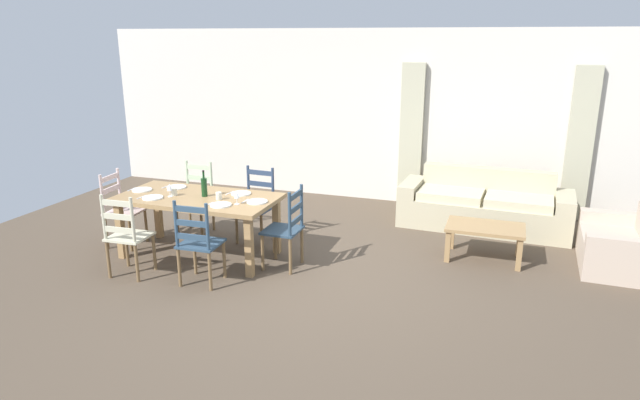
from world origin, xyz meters
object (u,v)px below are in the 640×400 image
object	(u,v)px
coffee_cup_secondary	(174,192)
wine_glass_near_left	(169,188)
coffee_table	(485,231)
dining_chair_near_right	(198,243)
coffee_cup_primary	(219,196)
dining_chair_head_east	(286,228)
armchair_upholstered	(625,248)
dining_chair_near_left	(127,235)
dining_chair_far_left	(196,198)
dining_chair_head_west	(121,209)
dining_table	(198,203)
wine_bottle	(204,187)
dining_chair_far_right	(257,205)
wine_glass_near_right	(237,195)
couch	(484,207)

from	to	relation	value
coffee_cup_secondary	wine_glass_near_left	bearing A→B (deg)	-110.01
coffee_cup_secondary	coffee_table	size ratio (longest dim) A/B	0.10
dining_chair_near_right	coffee_cup_primary	size ratio (longest dim) A/B	10.67
dining_chair_head_east	armchair_upholstered	xyz separation A→B (m)	(3.68, 1.25, -0.23)
dining_chair_near_left	coffee_table	xyz separation A→B (m)	(3.71, 1.80, -0.12)
dining_chair_head_east	coffee_table	size ratio (longest dim) A/B	1.07
dining_chair_far_left	dining_chair_head_west	bearing A→B (deg)	-130.05
dining_chair_near_left	wine_glass_near_left	world-z (taller)	dining_chair_near_left
dining_table	dining_chair_near_right	bearing A→B (deg)	-59.52
coffee_cup_primary	armchair_upholstered	xyz separation A→B (m)	(4.50, 1.30, -0.55)
dining_chair_far_left	dining_chair_head_west	size ratio (longest dim) A/B	1.00
dining_table	wine_glass_near_left	world-z (taller)	wine_glass_near_left
dining_table	dining_chair_head_east	bearing A→B (deg)	0.13
dining_chair_head_east	coffee_table	xyz separation A→B (m)	(2.14, 1.00, -0.12)
wine_bottle	coffee_cup_primary	bearing A→B (deg)	-17.75
dining_chair_head_west	wine_glass_near_left	size ratio (longest dim) A/B	5.96
dining_chair_far_right	coffee_table	world-z (taller)	dining_chair_far_right
wine_bottle	dining_chair_far_right	bearing A→B (deg)	63.43
wine_glass_near_left	coffee_table	bearing A→B (deg)	17.44
dining_table	dining_chair_far_left	size ratio (longest dim) A/B	1.98
dining_table	dining_chair_far_right	bearing A→B (deg)	59.28
wine_glass_near_right	coffee_cup_secondary	bearing A→B (deg)	174.55
dining_chair_near_right	armchair_upholstered	size ratio (longest dim) A/B	0.81
dining_chair_near_right	armchair_upholstered	distance (m)	4.82
dining_chair_near_left	couch	bearing A→B (deg)	39.67
dining_chair_head_east	wine_glass_near_left	xyz separation A→B (m)	(-1.44, -0.12, 0.38)
wine_bottle	wine_glass_near_right	xyz separation A→B (m)	(0.52, -0.17, -0.01)
dining_chair_far_right	coffee_table	xyz separation A→B (m)	(2.85, 0.28, -0.12)
dining_chair_head_west	coffee_cup_primary	distance (m)	1.47
wine_glass_near_left	coffee_table	distance (m)	3.78
armchair_upholstered	dining_chair_far_right	bearing A→B (deg)	-173.08
wine_bottle	armchair_upholstered	bearing A→B (deg)	14.48
dining_chair_far_right	couch	world-z (taller)	dining_chair_far_right
wine_glass_near_right	coffee_cup_secondary	world-z (taller)	wine_glass_near_right
dining_chair_far_right	dining_chair_head_west	bearing A→B (deg)	-154.88
dining_chair_head_east	armchair_upholstered	world-z (taller)	dining_chair_head_east
wine_bottle	coffee_cup_primary	size ratio (longest dim) A/B	3.51
dining_chair_far_right	dining_chair_head_east	distance (m)	1.01
dining_chair_near_right	armchair_upholstered	world-z (taller)	dining_chair_near_right
dining_chair_far_left	coffee_table	size ratio (longest dim) A/B	1.07
dining_chair_head_west	wine_glass_near_left	world-z (taller)	dining_chair_head_west
dining_chair_head_east	wine_glass_near_left	bearing A→B (deg)	-175.18
dining_chair_head_west	coffee_cup_primary	world-z (taller)	dining_chair_head_west
dining_chair_near_left	coffee_cup_primary	xyz separation A→B (m)	(0.75, 0.75, 0.32)
dining_chair_near_right	dining_chair_head_east	bearing A→B (deg)	45.91
dining_chair_far_right	coffee_table	size ratio (longest dim) A/B	1.07
dining_table	wine_bottle	size ratio (longest dim) A/B	6.01
wine_glass_near_left	couch	size ratio (longest dim) A/B	0.07
dining_chair_far_right	wine_bottle	world-z (taller)	wine_bottle
wine_glass_near_left	coffee_cup_secondary	distance (m)	0.09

